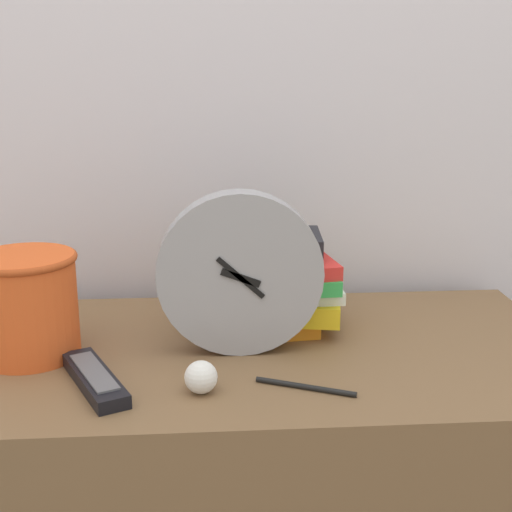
{
  "coord_description": "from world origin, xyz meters",
  "views": [
    {
      "loc": [
        0.01,
        -0.81,
        1.16
      ],
      "look_at": [
        0.09,
        0.31,
        0.85
      ],
      "focal_mm": 50.0,
      "sensor_mm": 36.0,
      "label": 1
    }
  ],
  "objects_px": {
    "tv_remote": "(94,378)",
    "book_stack": "(271,283)",
    "crumpled_paper_ball": "(198,377)",
    "desk_clock": "(240,274)",
    "pen": "(305,387)",
    "basket": "(26,302)"
  },
  "relations": [
    {
      "from": "desk_clock",
      "to": "basket",
      "type": "relative_size",
      "value": 1.58
    },
    {
      "from": "basket",
      "to": "crumpled_paper_ball",
      "type": "relative_size",
      "value": 3.51
    },
    {
      "from": "tv_remote",
      "to": "book_stack",
      "type": "bearing_deg",
      "value": 37.55
    },
    {
      "from": "book_stack",
      "to": "crumpled_paper_ball",
      "type": "distance_m",
      "value": 0.28
    },
    {
      "from": "book_stack",
      "to": "tv_remote",
      "type": "height_order",
      "value": "book_stack"
    },
    {
      "from": "book_stack",
      "to": "pen",
      "type": "bearing_deg",
      "value": -83.79
    },
    {
      "from": "desk_clock",
      "to": "tv_remote",
      "type": "height_order",
      "value": "desk_clock"
    },
    {
      "from": "crumpled_paper_ball",
      "to": "book_stack",
      "type": "bearing_deg",
      "value": 62.75
    },
    {
      "from": "book_stack",
      "to": "crumpled_paper_ball",
      "type": "xyz_separation_m",
      "value": [
        -0.13,
        -0.24,
        -0.06
      ]
    },
    {
      "from": "tv_remote",
      "to": "pen",
      "type": "height_order",
      "value": "tv_remote"
    },
    {
      "from": "basket",
      "to": "tv_remote",
      "type": "relative_size",
      "value": 0.86
    },
    {
      "from": "book_stack",
      "to": "crumpled_paper_ball",
      "type": "bearing_deg",
      "value": -117.25
    },
    {
      "from": "book_stack",
      "to": "basket",
      "type": "relative_size",
      "value": 1.5
    },
    {
      "from": "pen",
      "to": "desk_clock",
      "type": "bearing_deg",
      "value": 120.64
    },
    {
      "from": "desk_clock",
      "to": "basket",
      "type": "bearing_deg",
      "value": 178.31
    },
    {
      "from": "crumpled_paper_ball",
      "to": "tv_remote",
      "type": "bearing_deg",
      "value": 167.34
    },
    {
      "from": "book_stack",
      "to": "tv_remote",
      "type": "bearing_deg",
      "value": -142.45
    },
    {
      "from": "desk_clock",
      "to": "pen",
      "type": "relative_size",
      "value": 1.88
    },
    {
      "from": "desk_clock",
      "to": "pen",
      "type": "distance_m",
      "value": 0.21
    },
    {
      "from": "desk_clock",
      "to": "crumpled_paper_ball",
      "type": "height_order",
      "value": "desk_clock"
    },
    {
      "from": "book_stack",
      "to": "tv_remote",
      "type": "relative_size",
      "value": 1.3
    },
    {
      "from": "tv_remote",
      "to": "crumpled_paper_ball",
      "type": "bearing_deg",
      "value": -12.66
    }
  ]
}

